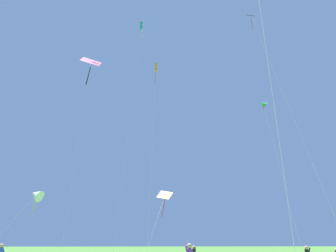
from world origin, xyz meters
name	(u,v)px	position (x,y,z in m)	size (l,w,h in m)	color
kite_white_distant	(36,195)	(-14.81, 39.07, 7.66)	(4.58, 6.68, 8.66)	white
kite_teal_box	(141,29)	(-1.98, 31.75, 29.39)	(2.14, 6.80, 30.57)	teal
kite_black_large	(256,30)	(11.60, 25.23, 25.25)	(1.31, 10.09, 28.59)	black
kite_yellow_diamond	(164,199)	(1.65, 34.77, 6.77)	(3.77, 7.40, 7.93)	yellow
kite_green_small	(263,104)	(19.44, 42.76, 24.06)	(2.75, 10.75, 24.84)	green
kite_pink_low	(90,68)	(-7.13, 25.03, 18.83)	(2.12, 6.44, 20.44)	pink
kite_orange_box	(156,70)	(0.29, 33.62, 24.17)	(1.30, 8.47, 25.22)	orange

